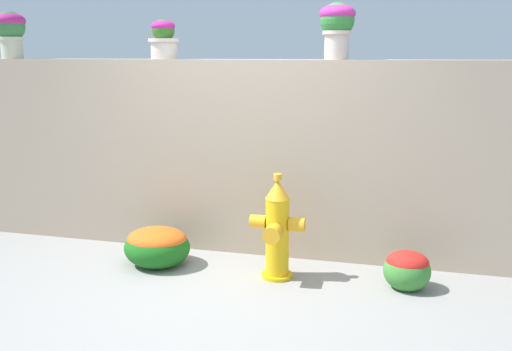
{
  "coord_description": "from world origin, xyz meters",
  "views": [
    {
      "loc": [
        1.34,
        -3.69,
        1.83
      ],
      "look_at": [
        0.13,
        1.05,
        0.76
      ],
      "focal_mm": 39.52,
      "sensor_mm": 36.0,
      "label": 1
    }
  ],
  "objects": [
    {
      "name": "ground_plane",
      "position": [
        0.0,
        0.0,
        0.0
      ],
      "size": [
        24.0,
        24.0,
        0.0
      ],
      "primitive_type": "plane",
      "color": "gray"
    },
    {
      "name": "stone_wall",
      "position": [
        0.0,
        1.25,
        0.88
      ],
      "size": [
        5.45,
        0.35,
        1.77
      ],
      "primitive_type": "cube",
      "color": "tan",
      "rests_on": "ground"
    },
    {
      "name": "potted_plant_0",
      "position": [
        -2.41,
        1.23,
        2.06
      ],
      "size": [
        0.3,
        0.3,
        0.46
      ],
      "color": "beige",
      "rests_on": "stone_wall"
    },
    {
      "name": "potted_plant_1",
      "position": [
        -0.79,
        1.21,
        1.96
      ],
      "size": [
        0.28,
        0.28,
        0.36
      ],
      "color": "beige",
      "rests_on": "stone_wall"
    },
    {
      "name": "potted_plant_2",
      "position": [
        0.79,
        1.24,
        2.07
      ],
      "size": [
        0.31,
        0.31,
        0.47
      ],
      "color": "#C2B0A5",
      "rests_on": "stone_wall"
    },
    {
      "name": "fire_hydrant",
      "position": [
        0.42,
        0.6,
        0.41
      ],
      "size": [
        0.45,
        0.37,
        0.88
      ],
      "color": "yellow",
      "rests_on": "ground"
    },
    {
      "name": "flower_bush_left",
      "position": [
        -0.66,
        0.62,
        0.18
      ],
      "size": [
        0.58,
        0.52,
        0.35
      ],
      "color": "#1B631A",
      "rests_on": "ground"
    },
    {
      "name": "flower_bush_right",
      "position": [
        1.46,
        0.64,
        0.17
      ],
      "size": [
        0.37,
        0.33,
        0.32
      ],
      "color": "#3B8433",
      "rests_on": "ground"
    }
  ]
}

